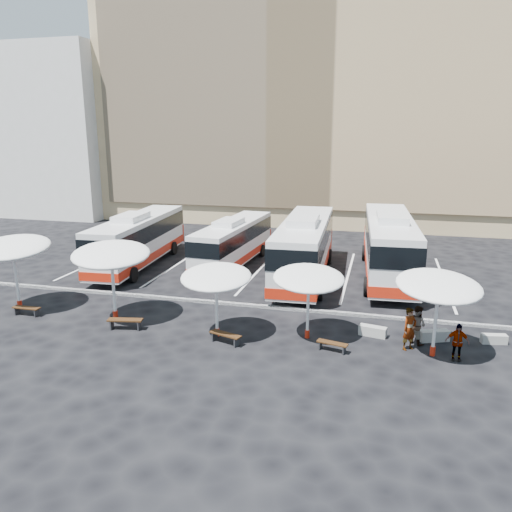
% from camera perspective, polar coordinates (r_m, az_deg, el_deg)
% --- Properties ---
extents(ground, '(120.00, 120.00, 0.00)m').
position_cam_1_polar(ground, '(27.01, -3.65, -5.91)').
color(ground, black).
rests_on(ground, ground).
extents(sandstone_building, '(42.00, 18.25, 29.60)m').
position_cam_1_polar(sandstone_building, '(56.64, 6.58, 17.46)').
color(sandstone_building, tan).
rests_on(sandstone_building, ground).
extents(apartment_block, '(14.00, 14.00, 18.00)m').
position_cam_1_polar(apartment_block, '(63.30, -20.79, 13.01)').
color(apartment_block, silver).
rests_on(apartment_block, ground).
extents(curb_divider, '(34.00, 0.25, 0.15)m').
position_cam_1_polar(curb_divider, '(27.44, -3.33, -5.42)').
color(curb_divider, black).
rests_on(curb_divider, ground).
extents(bay_lines, '(24.15, 12.00, 0.01)m').
position_cam_1_polar(bay_lines, '(34.34, 0.45, -1.48)').
color(bay_lines, white).
rests_on(bay_lines, ground).
extents(bus_0, '(3.39, 12.17, 3.82)m').
position_cam_1_polar(bus_0, '(35.80, -13.28, 1.99)').
color(bus_0, silver).
rests_on(bus_0, ground).
extents(bus_1, '(3.03, 10.87, 3.41)m').
position_cam_1_polar(bus_1, '(34.95, -2.57, 1.71)').
color(bus_1, silver).
rests_on(bus_1, ground).
extents(bus_2, '(3.46, 13.13, 4.13)m').
position_cam_1_polar(bus_2, '(32.03, 5.58, 1.19)').
color(bus_2, silver).
rests_on(bus_2, ground).
extents(bus_3, '(3.68, 13.55, 4.26)m').
position_cam_1_polar(bus_3, '(33.38, 14.96, 1.41)').
color(bus_3, silver).
rests_on(bus_3, ground).
extents(sunshade_0, '(4.70, 4.73, 3.94)m').
position_cam_1_polar(sunshade_0, '(28.82, -26.05, 0.86)').
color(sunshade_0, silver).
rests_on(sunshade_0, ground).
extents(sunshade_1, '(5.01, 5.04, 3.95)m').
position_cam_1_polar(sunshade_1, '(25.38, -16.23, 0.15)').
color(sunshade_1, silver).
rests_on(sunshade_1, ground).
extents(sunshade_2, '(3.53, 3.57, 3.35)m').
position_cam_1_polar(sunshade_2, '(22.50, -4.59, -2.42)').
color(sunshade_2, silver).
rests_on(sunshade_2, ground).
extents(sunshade_3, '(4.01, 4.04, 3.35)m').
position_cam_1_polar(sunshade_3, '(22.37, 6.04, -2.55)').
color(sunshade_3, silver).
rests_on(sunshade_3, ground).
extents(sunshade_4, '(4.39, 4.42, 3.62)m').
position_cam_1_polar(sunshade_4, '(21.73, 20.15, -3.26)').
color(sunshade_4, silver).
rests_on(sunshade_4, ground).
extents(wood_bench_0, '(1.46, 0.40, 0.45)m').
position_cam_1_polar(wood_bench_0, '(28.34, -24.75, -5.53)').
color(wood_bench_0, black).
rests_on(wood_bench_0, ground).
extents(wood_bench_1, '(1.71, 0.75, 0.51)m').
position_cam_1_polar(wood_bench_1, '(24.82, -14.72, -7.25)').
color(wood_bench_1, black).
rests_on(wood_bench_1, ground).
extents(wood_bench_2, '(1.57, 0.87, 0.47)m').
position_cam_1_polar(wood_bench_2, '(22.55, -3.50, -9.10)').
color(wood_bench_2, black).
rests_on(wood_bench_2, ground).
extents(wood_bench_3, '(1.39, 0.66, 0.41)m').
position_cam_1_polar(wood_bench_3, '(22.01, 8.71, -9.97)').
color(wood_bench_3, black).
rests_on(wood_bench_3, ground).
extents(conc_bench_0, '(1.31, 0.67, 0.47)m').
position_cam_1_polar(conc_bench_0, '(23.95, 13.19, -8.36)').
color(conc_bench_0, gray).
rests_on(conc_bench_0, ground).
extents(conc_bench_1, '(1.40, 0.90, 0.50)m').
position_cam_1_polar(conc_bench_1, '(24.20, 19.68, -8.56)').
color(conc_bench_1, gray).
rests_on(conc_bench_1, ground).
extents(conc_bench_2, '(1.14, 0.55, 0.41)m').
position_cam_1_polar(conc_bench_2, '(24.97, 25.54, -8.55)').
color(conc_bench_2, gray).
rests_on(conc_bench_2, ground).
extents(passenger_0, '(0.82, 0.79, 1.89)m').
position_cam_1_polar(passenger_0, '(22.69, 17.14, -7.98)').
color(passenger_0, black).
rests_on(passenger_0, ground).
extents(passenger_1, '(1.08, 1.08, 1.77)m').
position_cam_1_polar(passenger_1, '(23.43, 17.98, -7.50)').
color(passenger_1, black).
rests_on(passenger_1, ground).
extents(passenger_2, '(0.94, 0.39, 1.60)m').
position_cam_1_polar(passenger_2, '(22.39, 22.01, -9.10)').
color(passenger_2, black).
rests_on(passenger_2, ground).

